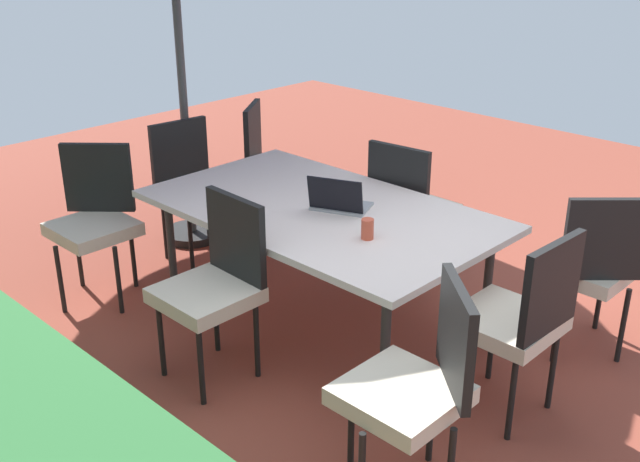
# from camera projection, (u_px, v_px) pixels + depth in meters

# --- Properties ---
(ground_plane) EXTENTS (10.00, 10.00, 0.02)m
(ground_plane) POSITION_uv_depth(u_px,v_px,m) (320.00, 321.00, 4.62)
(ground_plane) COLOR brown
(dining_table) EXTENTS (2.04, 1.20, 0.74)m
(dining_table) POSITION_uv_depth(u_px,v_px,m) (320.00, 215.00, 4.35)
(dining_table) COLOR silver
(dining_table) RESTS_ON ground_plane
(chair_north) EXTENTS (0.46, 0.47, 0.98)m
(chair_north) POSITION_uv_depth(u_px,v_px,m) (215.00, 280.00, 3.90)
(chair_north) COLOR beige
(chair_north) RESTS_ON ground_plane
(chair_west) EXTENTS (0.47, 0.46, 0.98)m
(chair_west) POSITION_uv_depth(u_px,v_px,m) (519.00, 315.00, 3.56)
(chair_west) COLOR beige
(chair_west) RESTS_ON ground_plane
(chair_southwest) EXTENTS (0.59, 0.59, 0.98)m
(chair_southwest) POSITION_uv_depth(u_px,v_px,m) (591.00, 263.00, 4.09)
(chair_southwest) COLOR beige
(chair_southwest) RESTS_ON ground_plane
(chair_east) EXTENTS (0.48, 0.47, 0.98)m
(chair_east) POSITION_uv_depth(u_px,v_px,m) (192.00, 185.00, 5.25)
(chair_east) COLOR beige
(chair_east) RESTS_ON ground_plane
(chair_northeast) EXTENTS (0.59, 0.59, 0.98)m
(chair_northeast) POSITION_uv_depth(u_px,v_px,m) (95.00, 216.00, 4.72)
(chair_northeast) COLOR beige
(chair_northeast) RESTS_ON ground_plane
(chair_southeast) EXTENTS (0.58, 0.58, 0.98)m
(chair_southeast) POSITION_uv_depth(u_px,v_px,m) (272.00, 160.00, 5.76)
(chair_southeast) COLOR beige
(chair_southeast) RESTS_ON ground_plane
(chair_northwest) EXTENTS (0.59, 0.59, 0.98)m
(chair_northwest) POSITION_uv_depth(u_px,v_px,m) (417.00, 382.00, 3.06)
(chair_northwest) COLOR beige
(chair_northwest) RESTS_ON ground_plane
(chair_south) EXTENTS (0.47, 0.48, 0.98)m
(chair_south) POSITION_uv_depth(u_px,v_px,m) (409.00, 204.00, 4.91)
(chair_south) COLOR beige
(chair_south) RESTS_ON ground_plane
(laptop) EXTENTS (0.39, 0.35, 0.21)m
(laptop) POSITION_uv_depth(u_px,v_px,m) (339.00, 202.00, 4.27)
(laptop) COLOR gray
(laptop) RESTS_ON dining_table
(cup) EXTENTS (0.07, 0.07, 0.11)m
(cup) POSITION_uv_depth(u_px,v_px,m) (367.00, 229.00, 3.89)
(cup) COLOR #CC4C33
(cup) RESTS_ON dining_table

